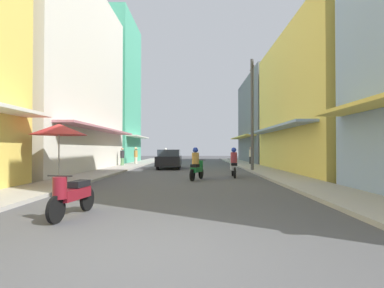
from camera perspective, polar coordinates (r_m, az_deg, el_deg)
name	(u,v)px	position (r m, az deg, el deg)	size (l,w,h in m)	color
ground_plane	(187,171)	(19.92, -0.88, -5.27)	(87.02, 87.02, 0.00)	#4C4C4F
sidewalk_left	(112,170)	(20.70, -15.15, -4.91)	(2.08, 47.55, 0.12)	#ADA89E
sidewalk_right	(264,170)	(20.41, 13.59, -4.97)	(2.08, 47.55, 0.12)	#ADA89E
building_left_mid	(53,78)	(22.64, -25.14, 11.48)	(7.05, 13.92, 12.69)	silver
building_left_far	(106,91)	(33.83, -16.12, 9.68)	(7.05, 8.05, 15.44)	#4CB28C
building_right_mid	(327,103)	(21.33, 24.59, 7.25)	(7.05, 13.28, 9.03)	#EFD159
building_right_far	(273,120)	(34.00, 15.39, 4.44)	(7.05, 12.54, 9.35)	slate
motorbike_black	(165,158)	(27.41, -5.15, -2.61)	(0.55, 1.81, 1.58)	black
motorbike_silver	(234,164)	(15.93, 7.99, -3.81)	(0.55, 1.81, 1.58)	black
motorbike_green	(197,165)	(14.41, 0.90, -4.13)	(0.78, 1.73, 1.58)	black
motorbike_maroon	(72,194)	(7.15, -22.10, -8.94)	(0.56, 1.80, 0.96)	black
parked_car	(169,159)	(22.69, -4.39, -2.87)	(1.83, 4.13, 1.45)	black
pedestrian_crossing	(251,156)	(28.03, 11.24, -2.27)	(0.34, 0.34, 1.68)	#262628
pedestrian_far	(136,155)	(28.11, -10.75, -2.05)	(0.44, 0.44, 1.69)	beige
pedestrian_midway	(122,157)	(25.62, -13.26, -2.48)	(0.34, 0.34, 1.61)	#598C59
vendor_umbrella	(59,129)	(12.99, -24.19, 2.58)	(2.16, 2.16, 2.51)	#99999E
utility_pole	(252,114)	(20.11, 11.49, 5.66)	(0.20, 1.20, 7.46)	#4C4C4F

